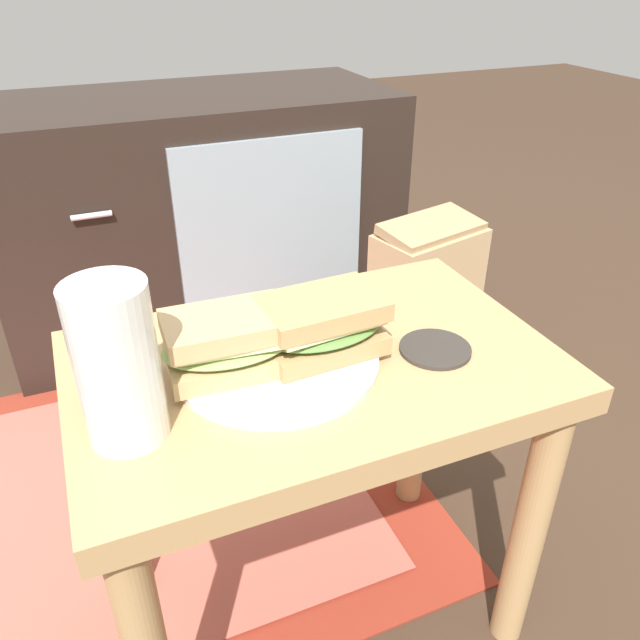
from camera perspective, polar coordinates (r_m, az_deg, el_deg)
ground_plane at (r=1.06m, az=-0.43°, el=-24.43°), size 8.00×8.00×0.00m
side_table at (r=0.79m, az=-0.53°, el=-8.92°), size 0.56×0.36×0.46m
tv_cabinet at (r=1.65m, az=-10.82°, el=9.45°), size 0.96×0.46×0.58m
area_rug at (r=1.25m, az=-21.68°, el=-15.95°), size 1.24×0.83×0.01m
plate at (r=0.72m, az=-3.98°, el=-3.69°), size 0.24×0.24×0.01m
sandwich_front at (r=0.69m, az=-8.35°, el=-2.05°), size 0.15×0.10×0.07m
sandwich_back at (r=0.72m, az=0.01°, el=-0.24°), size 0.15×0.10×0.07m
beer_glass at (r=0.61m, az=-17.85°, el=-3.92°), size 0.08×0.08×0.16m
coaster at (r=0.76m, az=10.38°, el=-2.59°), size 0.09×0.09×0.01m
paper_bag at (r=1.39m, az=9.38°, el=0.99°), size 0.25×0.18×0.40m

